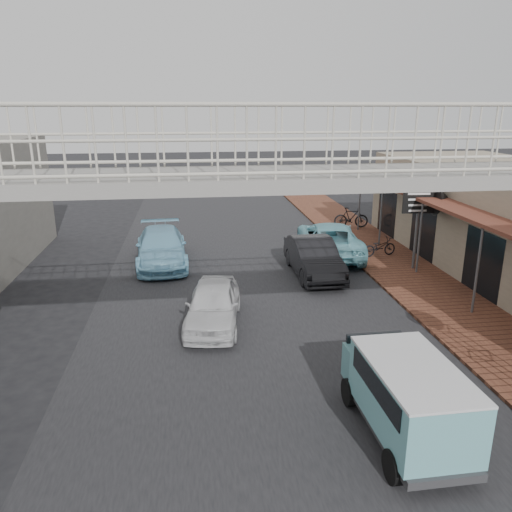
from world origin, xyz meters
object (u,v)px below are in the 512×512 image
object	(u,v)px
angkot_curb	(329,239)
angkot_far	(161,247)
white_hatchback	(213,304)
dark_sedan	(314,257)
arrow_sign	(440,201)
angkot_van	(407,390)
motorcycle_far	(351,217)
motorcycle_near	(380,247)

from	to	relation	value
angkot_curb	angkot_far	bearing A→B (deg)	9.18
white_hatchback	angkot_far	world-z (taller)	angkot_far
dark_sedan	arrow_sign	xyz separation A→B (m)	(4.91, -0.03, 2.07)
angkot_van	white_hatchback	bearing A→B (deg)	119.65
white_hatchback	angkot_curb	xyz separation A→B (m)	(5.39, 6.60, 0.09)
white_hatchback	motorcycle_far	distance (m)	13.64
white_hatchback	motorcycle_far	size ratio (longest dim) A/B	2.12
dark_sedan	arrow_sign	size ratio (longest dim) A/B	1.31
angkot_far	motorcycle_far	distance (m)	10.81
angkot_far	motorcycle_near	xyz separation A→B (m)	(9.25, -0.45, -0.21)
dark_sedan	angkot_van	xyz separation A→B (m)	(-0.61, -9.93, 0.35)
white_hatchback	angkot_curb	distance (m)	8.52
angkot_far	arrow_sign	distance (m)	11.24
motorcycle_far	dark_sedan	bearing A→B (deg)	160.58
angkot_curb	arrow_sign	size ratio (longest dim) A/B	1.59
angkot_van	arrow_sign	world-z (taller)	arrow_sign
angkot_curb	angkot_van	bearing A→B (deg)	88.27
angkot_curb	arrow_sign	distance (m)	4.87
dark_sedan	arrow_sign	distance (m)	5.33
motorcycle_far	angkot_curb	bearing A→B (deg)	160.16
angkot_van	motorcycle_far	size ratio (longest dim) A/B	1.93
angkot_van	motorcycle_near	distance (m)	12.43
angkot_van	motorcycle_far	world-z (taller)	angkot_van
motorcycle_far	motorcycle_near	bearing A→B (deg)	-175.92
angkot_far	motorcycle_far	world-z (taller)	angkot_far
angkot_van	motorcycle_near	world-z (taller)	angkot_van
angkot_far	motorcycle_near	distance (m)	9.27
arrow_sign	angkot_far	bearing A→B (deg)	171.04
angkot_van	motorcycle_far	distance (m)	17.58
angkot_curb	motorcycle_far	world-z (taller)	angkot_curb
white_hatchback	dark_sedan	size ratio (longest dim) A/B	0.87
motorcycle_near	angkot_curb	bearing A→B (deg)	58.27
motorcycle_far	arrow_sign	distance (m)	7.52
white_hatchback	motorcycle_far	xyz separation A→B (m)	(7.87, 11.15, -0.01)
angkot_far	angkot_van	xyz separation A→B (m)	(5.28, -12.21, 0.35)
motorcycle_near	motorcycle_far	xyz separation A→B (m)	(0.43, 5.25, 0.13)
angkot_curb	dark_sedan	bearing A→B (deg)	69.68
white_hatchback	motorcycle_far	bearing A→B (deg)	62.69
dark_sedan	angkot_far	size ratio (longest dim) A/B	0.88
angkot_van	arrow_sign	bearing A→B (deg)	59.97
motorcycle_near	angkot_van	bearing A→B (deg)	148.70
dark_sedan	motorcycle_near	world-z (taller)	dark_sedan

